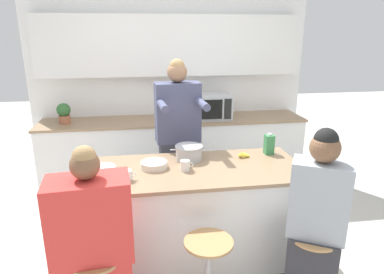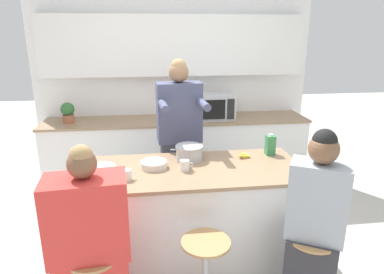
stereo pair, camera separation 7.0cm
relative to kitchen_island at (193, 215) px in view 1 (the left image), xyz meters
name	(u,v)px [view 1 (the left image)]	position (x,y,z in m)	size (l,w,h in m)	color
ground_plane	(193,259)	(0.00, 0.00, -0.45)	(16.00, 16.00, 0.00)	beige
wall_back	(171,68)	(0.00, 1.88, 1.09)	(3.61, 0.22, 2.70)	white
back_counter	(175,153)	(0.00, 1.59, 0.01)	(3.35, 0.61, 0.92)	white
kitchen_island	(193,215)	(0.00, 0.00, 0.00)	(1.86, 0.81, 0.90)	black
bar_stool_rightmost	(310,272)	(0.75, -0.71, -0.13)	(0.38, 0.38, 0.63)	tan
person_cooking	(178,147)	(-0.06, 0.65, 0.41)	(0.47, 0.57, 1.75)	#383842
person_wrapped_blanket	(94,254)	(-0.76, -0.70, 0.19)	(0.52, 0.33, 1.37)	red
person_seated_near	(315,232)	(0.75, -0.70, 0.20)	(0.44, 0.40, 1.41)	#333338
cooking_pot	(189,153)	(-0.01, 0.21, 0.51)	(0.33, 0.25, 0.13)	#B7BABC
fruit_bowl	(154,165)	(-0.33, 0.06, 0.47)	(0.22, 0.22, 0.06)	silver
mixing_bowl_steel	(102,171)	(-0.75, -0.02, 0.48)	(0.22, 0.22, 0.06)	#B7BABC
coffee_cup_near	(185,166)	(-0.08, -0.05, 0.49)	(0.11, 0.08, 0.09)	white
coffee_cup_far	(127,175)	(-0.54, -0.16, 0.48)	(0.11, 0.08, 0.08)	white
banana_bunch	(243,155)	(0.49, 0.19, 0.46)	(0.14, 0.10, 0.04)	yellow
juice_carton	(269,144)	(0.75, 0.24, 0.54)	(0.08, 0.08, 0.20)	#38844C
microwave	(210,106)	(0.47, 1.56, 0.63)	(0.50, 0.37, 0.32)	#B2B5B7
potted_plant	(64,113)	(-1.34, 1.59, 0.60)	(0.16, 0.16, 0.25)	#A86042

